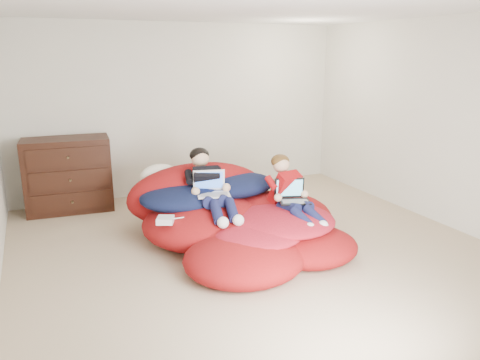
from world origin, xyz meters
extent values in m
cube|color=tan|center=(0.00, 0.00, -0.12)|extent=(5.10, 5.10, 0.25)
cube|color=beige|center=(0.00, 2.51, 1.25)|extent=(5.10, 0.02, 2.50)
cube|color=beige|center=(0.00, -2.51, 1.25)|extent=(5.10, 0.02, 2.50)
cube|color=beige|center=(2.51, 0.00, 1.25)|extent=(0.02, 5.10, 2.50)
cube|color=silver|center=(0.00, 0.00, 2.51)|extent=(5.10, 5.10, 0.02)
cube|color=black|center=(-1.70, 2.22, 0.49)|extent=(1.14, 0.63, 0.99)
cube|color=black|center=(-1.70, 1.93, 0.20)|extent=(0.99, 0.10, 0.24)
cylinder|color=#4C3F26|center=(-1.70, 1.91, 0.20)|extent=(0.03, 0.06, 0.03)
cube|color=black|center=(-1.70, 1.93, 0.49)|extent=(0.99, 0.10, 0.24)
cylinder|color=#4C3F26|center=(-1.70, 1.91, 0.49)|extent=(0.03, 0.06, 0.03)
cube|color=black|center=(-1.70, 1.93, 0.79)|extent=(0.99, 0.10, 0.24)
cylinder|color=#4C3F26|center=(-1.70, 1.91, 0.79)|extent=(0.03, 0.06, 0.03)
ellipsoid|color=#A31214|center=(-0.38, 0.45, 0.22)|extent=(1.47, 1.32, 0.53)
ellipsoid|color=#A31214|center=(0.45, 0.38, 0.20)|extent=(1.36, 1.32, 0.49)
ellipsoid|color=#A31214|center=(-0.05, -0.01, 0.18)|extent=(1.33, 1.06, 0.43)
ellipsoid|color=#A31214|center=(-0.32, -0.44, 0.14)|extent=(1.22, 1.12, 0.41)
ellipsoid|color=#A31214|center=(0.43, -0.43, 0.13)|extent=(1.03, 0.94, 0.34)
ellipsoid|color=#A31214|center=(-0.30, 0.96, 0.40)|extent=(1.76, 0.78, 0.78)
ellipsoid|color=#11193E|center=(-0.53, 0.68, 0.48)|extent=(1.09, 0.89, 0.28)
ellipsoid|color=#11193E|center=(0.06, 0.78, 0.52)|extent=(1.11, 0.78, 0.27)
ellipsoid|color=red|center=(0.29, -0.11, 0.34)|extent=(1.11, 1.11, 0.20)
ellipsoid|color=red|center=(-0.09, -0.31, 0.30)|extent=(0.91, 0.82, 0.16)
ellipsoid|color=silver|center=(-0.72, 1.17, 0.62)|extent=(0.48, 0.30, 0.30)
cube|color=black|center=(-0.33, 0.62, 0.64)|extent=(0.36, 0.44, 0.42)
sphere|color=#D6A883|center=(-0.33, 0.76, 0.89)|extent=(0.21, 0.21, 0.21)
ellipsoid|color=black|center=(-0.33, 0.79, 0.93)|extent=(0.23, 0.22, 0.17)
cylinder|color=#13173D|center=(-0.42, 0.32, 0.51)|extent=(0.19, 0.35, 0.19)
cylinder|color=#13173D|center=(-0.42, 0.03, 0.48)|extent=(0.17, 0.34, 0.21)
sphere|color=white|center=(-0.42, -0.14, 0.42)|extent=(0.12, 0.12, 0.12)
cylinder|color=#13173D|center=(-0.25, 0.32, 0.51)|extent=(0.19, 0.35, 0.19)
cylinder|color=#13173D|center=(-0.25, 0.03, 0.48)|extent=(0.17, 0.34, 0.21)
sphere|color=white|center=(-0.25, -0.14, 0.42)|extent=(0.12, 0.12, 0.12)
cube|color=#AD0F12|center=(0.46, 0.17, 0.60)|extent=(0.33, 0.36, 0.42)
sphere|color=#D6A883|center=(0.46, 0.26, 0.85)|extent=(0.19, 0.19, 0.19)
ellipsoid|color=#4F3415|center=(0.46, 0.29, 0.88)|extent=(0.21, 0.20, 0.16)
cylinder|color=#13173D|center=(0.38, -0.07, 0.45)|extent=(0.18, 0.33, 0.17)
cylinder|color=#13173D|center=(0.38, -0.34, 0.42)|extent=(0.16, 0.31, 0.20)
sphere|color=white|center=(0.38, -0.50, 0.37)|extent=(0.11, 0.11, 0.11)
cylinder|color=#13173D|center=(0.54, -0.07, 0.45)|extent=(0.18, 0.33, 0.17)
cylinder|color=#13173D|center=(0.54, -0.34, 0.42)|extent=(0.16, 0.31, 0.20)
sphere|color=white|center=(0.54, -0.50, 0.37)|extent=(0.11, 0.11, 0.11)
cube|color=white|center=(-0.33, 0.34, 0.57)|extent=(0.40, 0.33, 0.01)
cube|color=gray|center=(-0.33, 0.32, 0.58)|extent=(0.32, 0.21, 0.00)
cube|color=white|center=(-0.33, 0.48, 0.70)|extent=(0.36, 0.15, 0.24)
cube|color=#4071DA|center=(-0.33, 0.47, 0.70)|extent=(0.31, 0.12, 0.20)
cube|color=black|center=(0.46, -0.06, 0.50)|extent=(0.39, 0.32, 0.01)
cube|color=gray|center=(0.46, -0.07, 0.51)|extent=(0.31, 0.21, 0.00)
cube|color=black|center=(0.46, 0.07, 0.63)|extent=(0.32, 0.14, 0.23)
cube|color=#53A1C1|center=(0.46, 0.06, 0.63)|extent=(0.28, 0.11, 0.19)
cube|color=white|center=(-0.93, 0.17, 0.42)|extent=(0.22, 0.22, 0.06)
camera|label=1|loc=(-2.05, -4.26, 2.08)|focal=35.00mm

